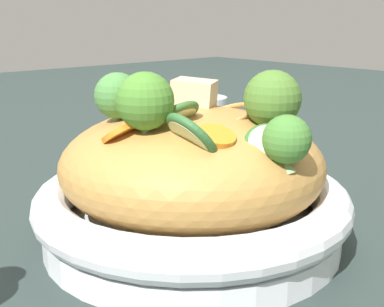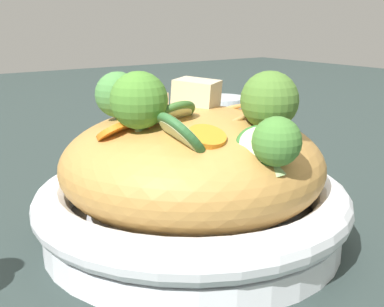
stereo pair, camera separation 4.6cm
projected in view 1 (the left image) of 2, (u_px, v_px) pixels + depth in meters
name	position (u px, v px, depth m)	size (l,w,h in m)	color
ground_plane	(192.00, 240.00, 0.48)	(3.00, 3.00, 0.00)	#293532
serving_bowl	(192.00, 211.00, 0.47)	(0.28, 0.28, 0.06)	white
noodle_heap	(192.00, 164.00, 0.46)	(0.23, 0.23, 0.11)	#B38240
broccoli_florets	(203.00, 107.00, 0.41)	(0.14, 0.18, 0.07)	#90B16F
carrot_coins	(162.00, 121.00, 0.44)	(0.16, 0.17, 0.03)	orange
zucchini_slices	(203.00, 131.00, 0.39)	(0.09, 0.12, 0.04)	beige
chicken_chunks	(162.00, 102.00, 0.48)	(0.08, 0.10, 0.04)	beige
drinking_glass	(200.00, 131.00, 0.71)	(0.07, 0.07, 0.09)	silver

